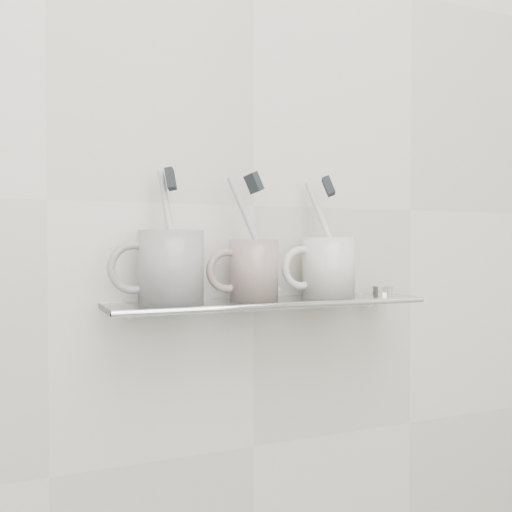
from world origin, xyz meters
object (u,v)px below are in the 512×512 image
shelf_glass (269,302)px  mug_left (171,267)px  mug_center (254,270)px  mug_right (328,267)px

shelf_glass → mug_left: (-0.15, 0.00, 0.06)m
shelf_glass → mug_center: mug_center is taller
shelf_glass → mug_center: size_ratio=5.37×
mug_left → mug_center: bearing=-9.5°
shelf_glass → mug_left: size_ratio=4.69×
mug_center → mug_left: bearing=-163.4°
mug_left → mug_center: (0.13, 0.00, -0.01)m
mug_center → mug_right: 0.13m
mug_left → mug_center: size_ratio=1.14×
mug_right → shelf_glass: bearing=173.2°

